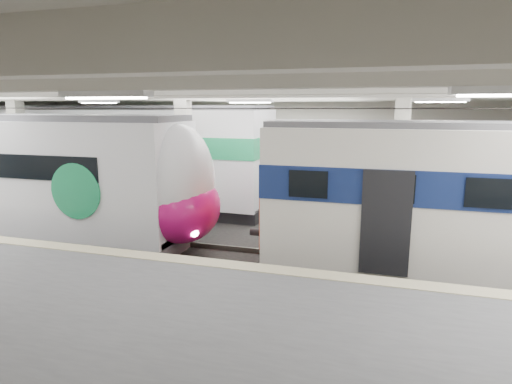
% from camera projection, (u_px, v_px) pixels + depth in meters
% --- Properties ---
extents(station_hall, '(36.00, 24.00, 5.75)m').
position_uv_depth(station_hall, '(209.00, 164.00, 11.34)').
color(station_hall, black).
rests_on(station_hall, ground).
extents(modern_emu, '(13.93, 2.88, 4.49)m').
position_uv_depth(modern_emu, '(48.00, 180.00, 15.07)').
color(modern_emu, white).
rests_on(modern_emu, ground).
extents(far_train, '(15.31, 3.75, 4.80)m').
position_uv_depth(far_train, '(115.00, 155.00, 20.48)').
color(far_train, white).
rests_on(far_train, ground).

